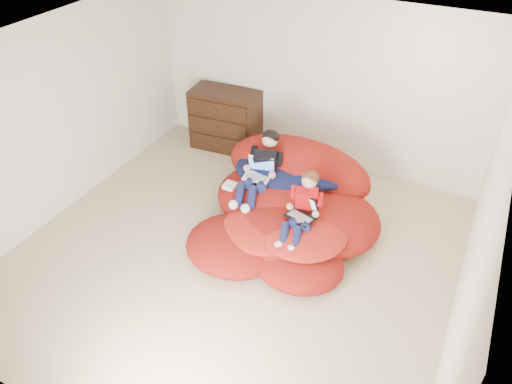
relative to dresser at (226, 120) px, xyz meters
name	(u,v)px	position (x,y,z in m)	size (l,w,h in m)	color
room_shell	(235,241)	(1.35, -2.21, -0.26)	(5.10, 5.10, 2.77)	#C4B38C
dresser	(226,120)	(0.00, 0.00, 0.00)	(1.11, 0.64, 0.97)	black
beanbag_pile	(289,205)	(1.68, -1.34, -0.22)	(2.37, 2.50, 0.93)	maroon
cream_pillow	(284,145)	(1.24, -0.53, 0.14)	(0.42, 0.27, 0.27)	beige
older_boy	(261,165)	(1.22, -1.22, 0.19)	(0.40, 1.06, 0.69)	black
younger_boy	(303,205)	(2.00, -1.71, 0.14)	(0.36, 0.84, 0.67)	red
laptop_white	(259,171)	(1.22, -1.29, 0.14)	(0.37, 0.33, 0.25)	white
laptop_black	(303,210)	(2.00, -1.71, 0.07)	(0.39, 0.41, 0.24)	black
power_adapter	(230,186)	(0.90, -1.49, -0.06)	(0.16, 0.16, 0.06)	white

